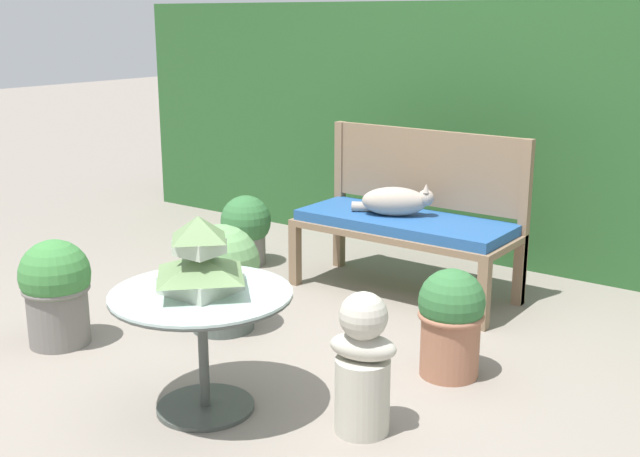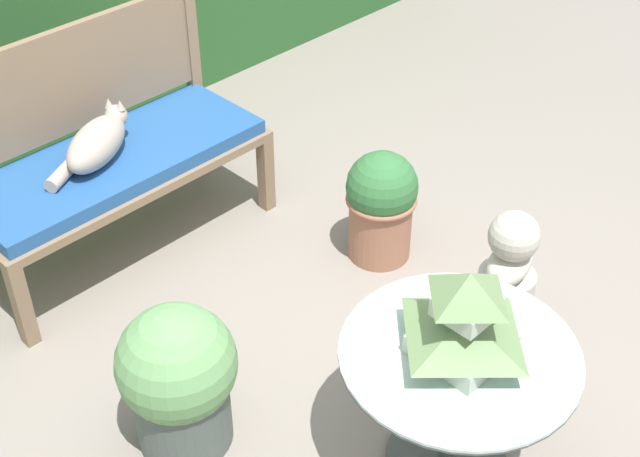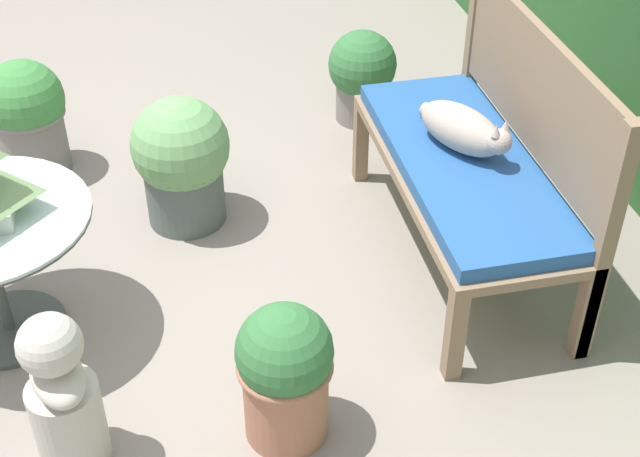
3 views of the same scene
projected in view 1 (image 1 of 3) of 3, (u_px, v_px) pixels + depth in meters
The scene contains 12 objects.
ground at pixel (296, 366), 3.95m from camera, with size 30.00×30.00×0.00m, color gray.
foliage_hedge_back at pixel (517, 129), 5.75m from camera, with size 6.40×0.95×1.77m, color #285628.
garden_bench at pixel (404, 228), 4.86m from camera, with size 1.36×0.55×0.49m.
bench_backrest at pixel (426, 177), 4.99m from camera, with size 1.36×0.06×0.99m.
cat at pixel (395, 201), 4.86m from camera, with size 0.50×0.34×0.20m.
patio_table at pixel (202, 317), 3.40m from camera, with size 0.78×0.78×0.54m.
pagoda_birdhouse at pixel (200, 260), 3.34m from camera, with size 0.35×0.35×0.33m.
garden_bust at pixel (363, 366), 3.26m from camera, with size 0.31×0.23×0.61m.
potted_plant_path_edge at pixel (56, 290), 4.14m from camera, with size 0.37×0.37×0.56m.
potted_plant_bench_left at pixel (246, 228), 5.50m from camera, with size 0.35×0.35×0.48m.
potted_plant_bench_right at pixel (222, 276), 4.34m from camera, with size 0.42×0.42×0.59m.
potted_plant_table_near at pixel (451, 320), 3.78m from camera, with size 0.32×0.32×0.53m.
Camera 1 is at (2.24, -2.87, 1.67)m, focal length 45.00 mm.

